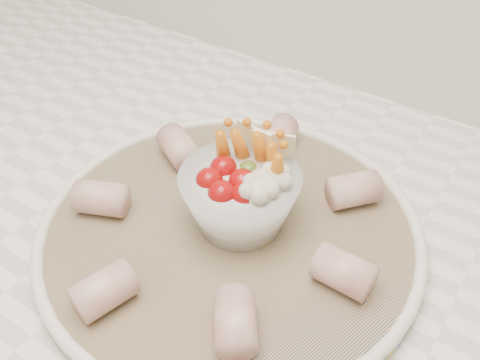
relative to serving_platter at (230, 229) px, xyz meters
The scene contains 3 objects.
serving_platter is the anchor object (origin of this frame).
veggie_bowl 0.04m from the serving_platter, 61.12° to the left, with size 0.12×0.12×0.10m.
cured_meat_rolls 0.02m from the serving_platter, 162.05° to the left, with size 0.30×0.33×0.03m.
Camera 1 is at (0.23, 1.11, 1.31)m, focal length 40.00 mm.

